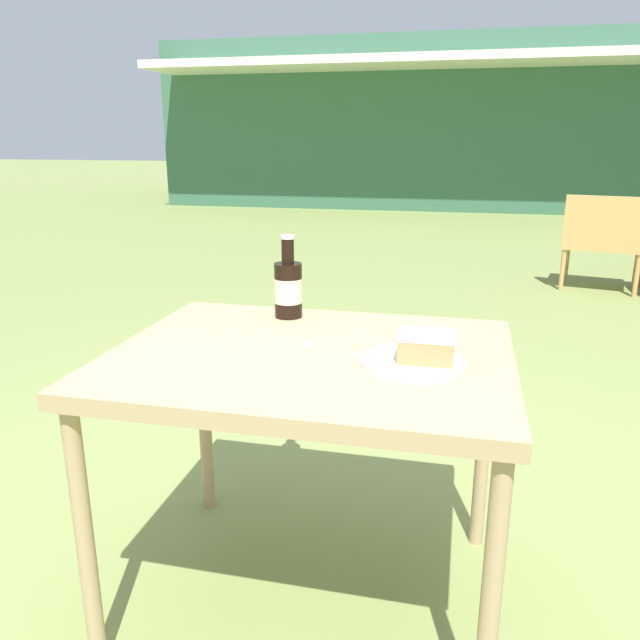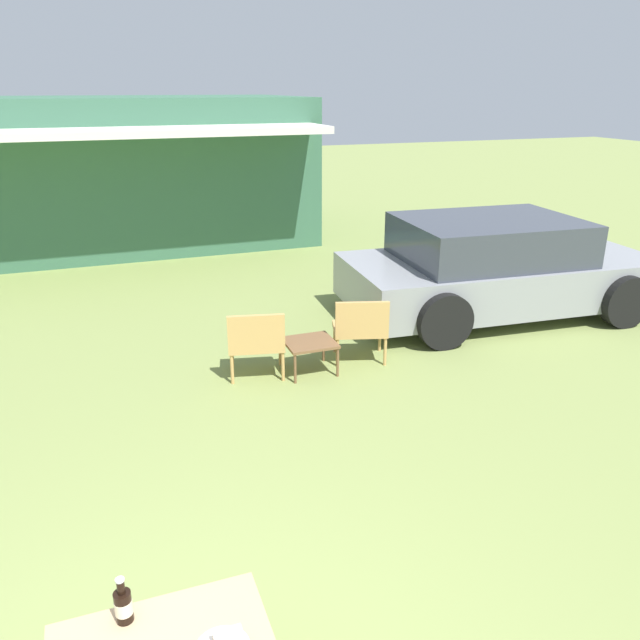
% 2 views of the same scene
% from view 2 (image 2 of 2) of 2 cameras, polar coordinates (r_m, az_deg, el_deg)
% --- Properties ---
extents(cabin_building, '(9.05, 5.29, 2.76)m').
position_cam_2_polar(cabin_building, '(13.36, -22.08, 12.44)').
color(cabin_building, '#38664C').
rests_on(cabin_building, ground_plane).
extents(parked_car, '(4.28, 2.35, 1.32)m').
position_cam_2_polar(parked_car, '(8.82, 15.75, 4.66)').
color(parked_car, gray).
rests_on(parked_car, ground_plane).
extents(wicker_chair_cushioned, '(0.68, 0.58, 0.76)m').
position_cam_2_polar(wicker_chair_cushioned, '(6.65, -5.85, -1.81)').
color(wicker_chair_cushioned, tan).
rests_on(wicker_chair_cushioned, ground_plane).
extents(wicker_chair_plain, '(0.70, 0.62, 0.76)m').
position_cam_2_polar(wicker_chair_plain, '(7.00, 3.73, -0.55)').
color(wicker_chair_plain, tan).
rests_on(wicker_chair_plain, ground_plane).
extents(garden_side_table, '(0.53, 0.48, 0.36)m').
position_cam_2_polar(garden_side_table, '(6.77, -0.94, -2.27)').
color(garden_side_table, brown).
rests_on(garden_side_table, ground_plane).
extents(cola_bottle_near, '(0.08, 0.08, 0.23)m').
position_cam_2_polar(cola_bottle_near, '(3.18, -17.54, -23.61)').
color(cola_bottle_near, black).
rests_on(cola_bottle_near, patio_table).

